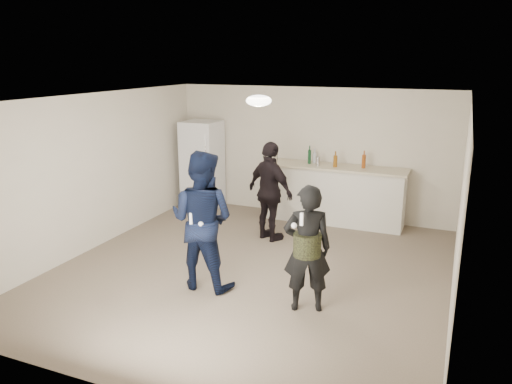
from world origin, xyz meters
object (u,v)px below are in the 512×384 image
at_px(woman, 307,249).
at_px(spectator, 270,192).
at_px(shaker, 318,161).
at_px(man, 202,220).
at_px(counter, 333,195).
at_px(fridge, 202,165).

relative_size(woman, spectator, 0.94).
bearing_deg(shaker, man, -101.26).
height_order(woman, spectator, spectator).
distance_m(counter, spectator, 1.57).
height_order(counter, man, man).
distance_m(shaker, woman, 3.51).
height_order(shaker, man, man).
height_order(fridge, shaker, fridge).
height_order(fridge, man, man).
bearing_deg(counter, fridge, -178.54).
bearing_deg(man, counter, -106.35).
bearing_deg(shaker, woman, -76.16).
relative_size(man, spectator, 1.11).
bearing_deg(woman, spectator, -80.37).
xyz_separation_m(fridge, woman, (3.28, -3.39, -0.10)).
relative_size(shaker, woman, 0.11).
bearing_deg(woman, fridge, -67.69).
relative_size(shaker, man, 0.09).
height_order(fridge, spectator, fridge).
xyz_separation_m(shaker, spectator, (-0.46, -1.26, -0.33)).
xyz_separation_m(counter, woman, (0.54, -3.46, 0.27)).
height_order(shaker, woman, woman).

